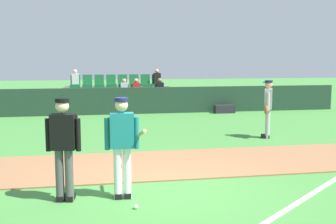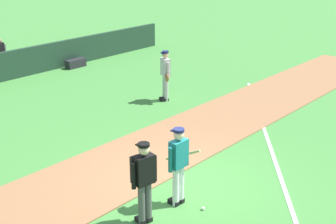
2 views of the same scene
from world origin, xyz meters
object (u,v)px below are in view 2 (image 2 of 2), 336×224
Objects in this scene: umpire_home_plate at (144,178)px; baseball at (203,208)px; equipment_bag at (76,63)px; runner_grey_jersey at (165,74)px; batter_teal_jersey at (179,163)px.

umpire_home_plate is 23.78× the size of baseball.
baseball is 12.24m from equipment_bag.
equipment_bag is at bearing 65.27° from baseball.
umpire_home_plate is at bearing -120.76° from equipment_bag.
runner_grey_jersey is at bearing 39.32° from umpire_home_plate.
batter_teal_jersey is 6.68m from runner_grey_jersey.
umpire_home_plate is at bearing 152.25° from baseball.
equipment_bag is at bearing 84.60° from runner_grey_jersey.
batter_teal_jersey reaches higher than equipment_bag.
batter_teal_jersey is at bearing -135.05° from runner_grey_jersey.
runner_grey_jersey is at bearing -95.40° from equipment_bag.
baseball is 0.08× the size of equipment_bag.
batter_teal_jersey is 11.84m from equipment_bag.
umpire_home_plate is 1.00× the size of runner_grey_jersey.
equipment_bag is (6.26, 10.52, -0.82)m from umpire_home_plate.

